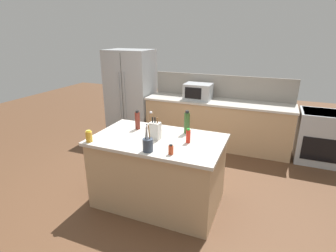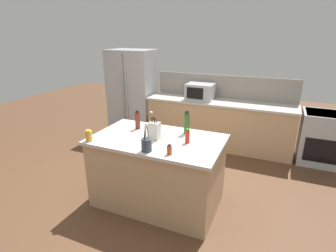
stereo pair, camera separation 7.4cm
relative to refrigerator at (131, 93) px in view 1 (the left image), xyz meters
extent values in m
plane|color=brown|center=(1.67, -2.25, -0.93)|extent=(14.00, 14.00, 0.00)
cube|color=tan|center=(1.97, -0.05, -0.48)|extent=(2.85, 0.62, 0.90)
cube|color=beige|center=(1.97, -0.05, -0.01)|extent=(2.89, 0.66, 0.04)
cube|color=gray|center=(1.97, 0.27, 0.24)|extent=(2.85, 0.03, 0.46)
cube|color=tan|center=(1.67, -2.25, -0.48)|extent=(1.60, 0.94, 0.90)
cube|color=beige|center=(1.67, -2.25, -0.01)|extent=(1.66, 1.00, 0.04)
cube|color=#ADB2B7|center=(0.00, 0.00, 0.00)|extent=(0.98, 0.72, 1.87)
cube|color=#2D2D2D|center=(0.00, -0.36, 0.00)|extent=(0.01, 0.00, 1.77)
cylinder|color=#ADB2B7|center=(-0.06, -0.38, 0.00)|extent=(0.02, 0.02, 1.03)
cylinder|color=#ADB2B7|center=(0.06, -0.38, 0.00)|extent=(0.02, 0.02, 1.03)
cube|color=#ADB2B7|center=(3.84, -0.05, -0.47)|extent=(0.76, 0.64, 0.92)
cube|color=black|center=(3.84, -0.37, -0.59)|extent=(0.61, 0.01, 0.41)
cube|color=black|center=(3.84, -0.05, -0.02)|extent=(0.68, 0.58, 0.02)
cube|color=#ADB2B7|center=(1.57, -0.05, 0.16)|extent=(0.53, 0.38, 0.31)
cube|color=black|center=(1.52, -0.24, 0.16)|extent=(0.33, 0.01, 0.22)
cube|color=beige|center=(1.66, -2.29, 0.12)|extent=(0.13, 0.10, 0.22)
cylinder|color=black|center=(1.62, -2.28, 0.26)|extent=(0.02, 0.02, 0.07)
cylinder|color=black|center=(1.66, -2.29, 0.26)|extent=(0.02, 0.02, 0.07)
cylinder|color=brown|center=(1.69, -2.29, 0.26)|extent=(0.02, 0.02, 0.07)
cylinder|color=#333D4C|center=(1.73, -2.64, 0.08)|extent=(0.12, 0.12, 0.15)
cylinder|color=olive|center=(1.74, -2.63, 0.24)|extent=(0.01, 0.05, 0.18)
cylinder|color=black|center=(1.71, -2.63, 0.24)|extent=(0.01, 0.05, 0.18)
cylinder|color=#B2B2B7|center=(1.73, -2.65, 0.24)|extent=(0.01, 0.03, 0.18)
cylinder|color=#2D4C1E|center=(1.96, -1.93, 0.15)|extent=(0.08, 0.08, 0.28)
cylinder|color=black|center=(1.96, -1.93, 0.30)|extent=(0.05, 0.05, 0.03)
cylinder|color=red|center=(2.07, -2.23, 0.09)|extent=(0.06, 0.06, 0.16)
cylinder|color=green|center=(2.07, -2.23, 0.18)|extent=(0.04, 0.04, 0.02)
cylinder|color=gold|center=(0.94, -2.66, 0.07)|extent=(0.08, 0.08, 0.13)
cylinder|color=gold|center=(0.94, -2.66, 0.15)|extent=(0.05, 0.05, 0.02)
cylinder|color=maroon|center=(1.27, -2.04, 0.13)|extent=(0.07, 0.07, 0.24)
cylinder|color=black|center=(1.27, -2.04, 0.26)|extent=(0.04, 0.04, 0.03)
cylinder|color=#B73D1E|center=(2.00, -2.61, 0.06)|extent=(0.06, 0.06, 0.10)
cylinder|color=black|center=(2.00, -2.61, 0.12)|extent=(0.04, 0.04, 0.02)
cylinder|color=brown|center=(1.40, -1.86, 0.10)|extent=(0.06, 0.06, 0.19)
cylinder|color=#B2B2B7|center=(1.40, -1.86, 0.21)|extent=(0.04, 0.04, 0.02)
camera|label=1|loc=(2.95, -5.05, 1.28)|focal=28.00mm
camera|label=2|loc=(3.02, -5.02, 1.28)|focal=28.00mm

